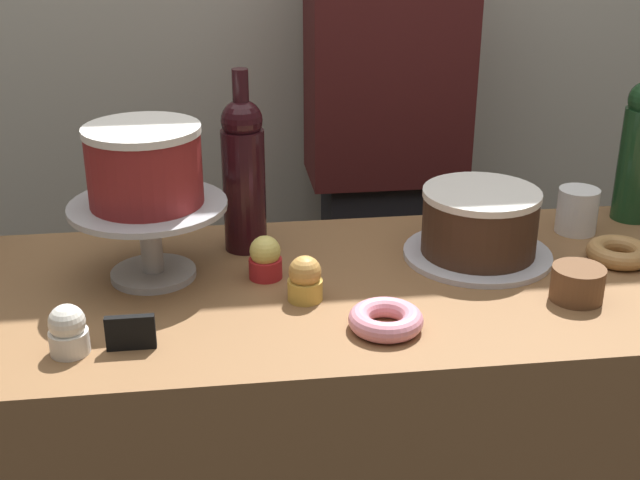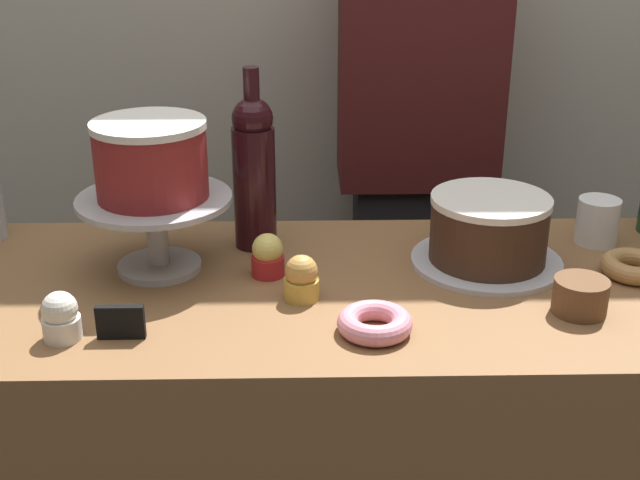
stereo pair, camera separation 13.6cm
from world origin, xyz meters
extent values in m
cylinder|color=#B2B2B7|center=(-0.27, 0.07, 0.89)|extent=(0.14, 0.14, 0.01)
cylinder|color=#B2B2B7|center=(-0.27, 0.07, 0.95)|extent=(0.04, 0.04, 0.11)
cylinder|color=#B2B2B7|center=(-0.27, 0.07, 1.02)|extent=(0.26, 0.26, 0.01)
cylinder|color=maroon|center=(-0.27, 0.07, 1.08)|extent=(0.18, 0.18, 0.12)
cylinder|color=white|center=(-0.27, 0.07, 1.14)|extent=(0.19, 0.19, 0.01)
cylinder|color=silver|center=(0.29, 0.07, 0.89)|extent=(0.26, 0.26, 0.01)
cylinder|color=#3D2619|center=(0.29, 0.07, 0.95)|extent=(0.20, 0.20, 0.10)
cylinder|color=white|center=(0.29, 0.07, 1.01)|extent=(0.20, 0.20, 0.01)
cylinder|color=#193D1E|center=(0.65, 0.21, 1.00)|extent=(0.08, 0.08, 0.22)
cylinder|color=black|center=(-0.11, 0.17, 1.00)|extent=(0.08, 0.08, 0.22)
sphere|color=black|center=(-0.11, 0.17, 1.12)|extent=(0.07, 0.07, 0.07)
cylinder|color=black|center=(-0.11, 0.17, 1.18)|extent=(0.03, 0.03, 0.08)
cylinder|color=red|center=(-0.09, 0.04, 0.90)|extent=(0.06, 0.06, 0.03)
sphere|color=#EFDB6B|center=(-0.09, 0.04, 0.94)|extent=(0.05, 0.05, 0.05)
cylinder|color=gold|center=(-0.03, -0.05, 0.90)|extent=(0.06, 0.06, 0.03)
sphere|color=#CC9347|center=(-0.03, -0.05, 0.94)|extent=(0.05, 0.05, 0.05)
cylinder|color=white|center=(-0.38, -0.17, 0.90)|extent=(0.06, 0.06, 0.03)
sphere|color=white|center=(-0.38, -0.17, 0.94)|extent=(0.05, 0.05, 0.05)
torus|color=pink|center=(0.08, -0.16, 0.90)|extent=(0.11, 0.11, 0.03)
torus|color=#B27F47|center=(0.53, 0.02, 0.90)|extent=(0.11, 0.11, 0.03)
cylinder|color=brown|center=(0.40, -0.10, 0.89)|extent=(0.08, 0.08, 0.01)
cylinder|color=brown|center=(0.40, -0.10, 0.90)|extent=(0.08, 0.08, 0.01)
cylinder|color=brown|center=(0.40, -0.10, 0.91)|extent=(0.08, 0.08, 0.01)
cylinder|color=brown|center=(0.40, -0.10, 0.93)|extent=(0.08, 0.08, 0.01)
cylinder|color=brown|center=(0.40, -0.10, 0.94)|extent=(0.08, 0.08, 0.01)
cube|color=black|center=(-0.29, -0.17, 0.91)|extent=(0.07, 0.01, 0.05)
cylinder|color=white|center=(0.51, 0.16, 0.93)|extent=(0.08, 0.08, 0.08)
cube|color=black|center=(0.24, 0.64, 0.42)|extent=(0.28, 0.18, 0.85)
cube|color=#4C1919|center=(0.24, 0.64, 1.12)|extent=(0.36, 0.22, 0.55)
camera|label=1|loc=(-0.16, -1.24, 1.51)|focal=47.46mm
camera|label=2|loc=(-0.03, -1.25, 1.51)|focal=47.46mm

